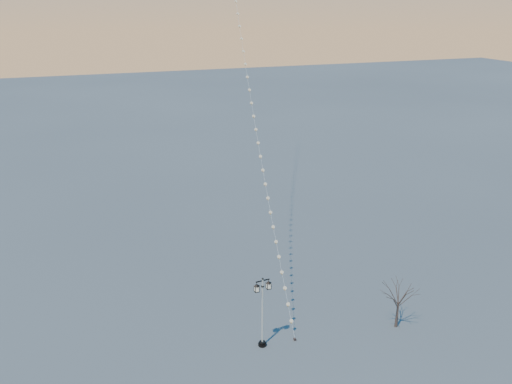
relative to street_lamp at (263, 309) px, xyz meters
name	(u,v)px	position (x,y,z in m)	size (l,w,h in m)	color
ground	(295,347)	(2.02, -0.98, -2.87)	(300.00, 300.00, 0.00)	#555657
street_lamp	(263,309)	(0.00, 0.00, 0.00)	(1.31, 0.58, 5.19)	black
bare_tree	(399,295)	(9.81, -1.20, -0.32)	(2.21, 2.21, 3.67)	#42322A
kite_train	(245,35)	(5.12, 18.21, 16.25)	(6.23, 37.47, 38.49)	#2F201B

